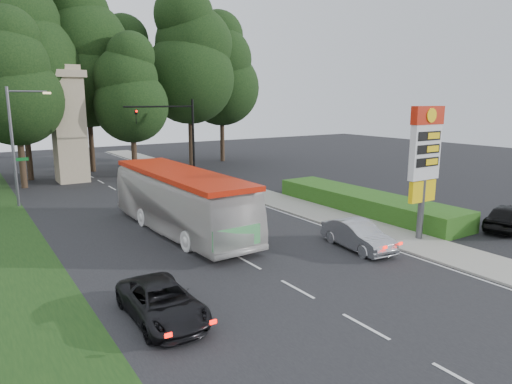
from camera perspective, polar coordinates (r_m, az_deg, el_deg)
ground at (r=17.57m, az=6.21°, el=-12.60°), size 120.00×120.00×0.00m
road_surface at (r=27.35m, az=-9.99°, el=-3.84°), size 14.00×80.00×0.02m
sidewalk_right at (r=31.54m, az=4.31°, el=-1.56°), size 3.00×80.00×0.12m
hedge at (r=30.51m, az=13.41°, el=-1.25°), size 3.00×14.00×1.20m
gas_station_pylon at (r=24.34m, az=20.37°, el=4.38°), size 2.10×0.45×6.85m
traffic_signal_mast at (r=39.75m, az=-9.60°, el=7.73°), size 6.10×0.35×7.20m
streetlight_signs at (r=34.59m, az=-27.83°, el=5.65°), size 2.75×0.98×8.00m
monument at (r=43.17m, az=-22.39°, el=7.89°), size 3.00×3.00×10.05m
tree_center_left at (r=45.88m, az=-27.65°, el=16.30°), size 10.08×10.08×19.80m
tree_center_right at (r=48.80m, az=-20.55°, el=15.30°), size 9.24×9.24×18.15m
tree_east_near at (r=52.00m, az=-15.44°, el=13.85°), size 8.12×8.12×15.95m
tree_east_mid at (r=50.25m, az=-8.42°, el=16.14°), size 9.52×9.52×18.70m
tree_far_east at (r=54.23m, az=-4.36°, el=14.81°), size 8.68×8.68×17.05m
tree_monument_left at (r=41.57m, az=-28.02°, el=12.26°), size 7.28×7.28×14.30m
tree_monument_right at (r=44.04m, az=-15.38°, el=12.18°), size 6.72×6.72×13.20m
transit_bus at (r=25.11m, az=-9.43°, el=-1.24°), size 3.32×12.27×3.39m
sedan_silver at (r=22.76m, az=12.62°, el=-5.31°), size 1.90×4.32×1.38m
suv_charcoal at (r=15.73m, az=-11.66°, el=-13.34°), size 2.09×4.42×1.22m
parked_car_black at (r=29.02m, az=29.03°, el=-2.75°), size 4.69×2.78×1.50m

